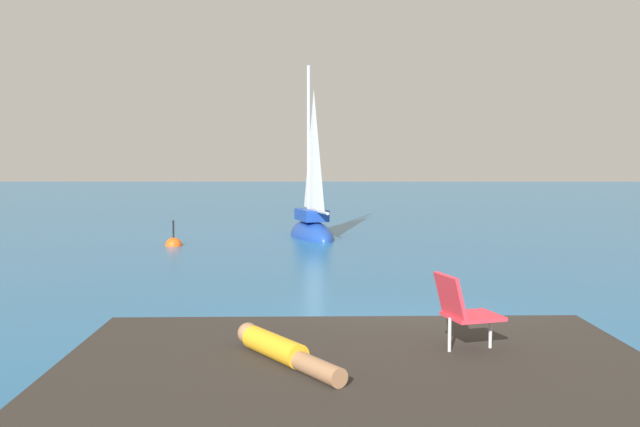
{
  "coord_description": "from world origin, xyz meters",
  "views": [
    {
      "loc": [
        -1.26,
        -10.56,
        2.85
      ],
      "look_at": [
        -1.47,
        11.45,
        1.14
      ],
      "focal_mm": 38.99,
      "sensor_mm": 36.0,
      "label": 1
    }
  ],
  "objects_px": {
    "person_sunbather": "(281,350)",
    "beach_chair": "(463,308)",
    "marker_buoy": "(174,246)",
    "sailboat_near": "(312,227)"
  },
  "relations": [
    {
      "from": "beach_chair",
      "to": "marker_buoy",
      "type": "relative_size",
      "value": 0.71
    },
    {
      "from": "person_sunbather",
      "to": "beach_chair",
      "type": "xyz_separation_m",
      "value": [
        1.84,
        0.42,
        0.33
      ]
    },
    {
      "from": "sailboat_near",
      "to": "beach_chair",
      "type": "xyz_separation_m",
      "value": [
        1.95,
        -18.32,
        0.96
      ]
    },
    {
      "from": "person_sunbather",
      "to": "beach_chair",
      "type": "bearing_deg",
      "value": 68.07
    },
    {
      "from": "sailboat_near",
      "to": "person_sunbather",
      "type": "bearing_deg",
      "value": 162.37
    },
    {
      "from": "sailboat_near",
      "to": "marker_buoy",
      "type": "distance_m",
      "value": 5.21
    },
    {
      "from": "sailboat_near",
      "to": "marker_buoy",
      "type": "xyz_separation_m",
      "value": [
        -4.53,
        -2.56,
        -0.37
      ]
    },
    {
      "from": "marker_buoy",
      "to": "beach_chair",
      "type": "bearing_deg",
      "value": -67.67
    },
    {
      "from": "person_sunbather",
      "to": "beach_chair",
      "type": "relative_size",
      "value": 1.9
    },
    {
      "from": "sailboat_near",
      "to": "person_sunbather",
      "type": "height_order",
      "value": "sailboat_near"
    }
  ]
}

